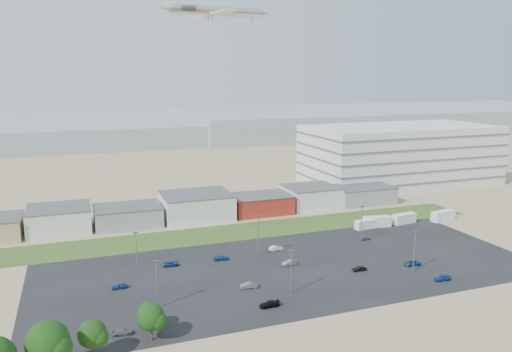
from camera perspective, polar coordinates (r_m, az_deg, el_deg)
name	(u,v)px	position (r m, az deg, el deg)	size (l,w,h in m)	color
ground	(308,306)	(104.60, 5.98, -14.61)	(700.00, 700.00, 0.00)	#927C5D
parking_lot	(290,268)	(123.11, 3.95, -10.47)	(120.00, 50.00, 0.01)	black
grass_strip	(231,232)	(149.68, -2.84, -6.46)	(160.00, 16.00, 0.02)	#314D1D
hills_backdrop	(181,129)	(409.65, -8.52, 5.38)	(700.00, 200.00, 9.00)	gray
building_row	(163,209)	(162.64, -10.61, -3.73)	(170.00, 20.00, 8.00)	silver
parking_garage	(399,155)	(225.10, 16.08, 2.38)	(80.00, 40.00, 25.00)	silver
box_trailer_a	(366,224)	(156.64, 12.48, -5.39)	(7.32, 2.29, 2.75)	silver
box_trailer_b	(377,222)	(159.14, 13.64, -5.09)	(8.62, 2.69, 3.23)	silver
box_trailer_c	(404,219)	(164.93, 16.55, -4.69)	(8.23, 2.57, 3.09)	silver
box_trailer_d	(443,216)	(172.03, 20.59, -4.27)	(8.60, 2.69, 3.23)	silver
tree_left	(48,347)	(86.07, -22.69, -17.55)	(7.04, 7.04, 10.56)	black
tree_mid	(92,337)	(89.75, -18.19, -17.07)	(5.03, 5.03, 7.54)	black
tree_right	(151,320)	(92.40, -11.94, -15.79)	(5.17, 5.17, 7.76)	black
tree_near	(148,314)	(96.57, -12.25, -15.16)	(3.97, 3.97, 5.95)	black
lightpole_front_l	(157,284)	(103.35, -11.28, -12.06)	(1.17, 0.49, 9.98)	slate
lightpole_front_m	(291,272)	(108.26, 4.02, -10.85)	(1.13, 0.47, 9.64)	slate
lightpole_front_r	(414,252)	(125.11, 17.63, -8.23)	(1.16, 0.48, 9.83)	slate
lightpole_back_l	(136,253)	(121.34, -13.50, -8.55)	(1.19, 0.50, 10.12)	slate
lightpole_back_m	(258,236)	(128.67, 0.25, -6.90)	(1.28, 0.53, 10.84)	slate
lightpole_back_r	(362,224)	(143.35, 11.98, -5.37)	(1.20, 0.50, 10.23)	slate
airliner	(218,11)	(199.18, -4.40, 18.28)	(45.68, 31.15, 13.50)	silver
parked_car_0	(412,263)	(130.23, 17.40, -9.48)	(1.88, 4.09, 1.14)	navy
parked_car_1	(359,269)	(123.55, 11.72, -10.33)	(1.19, 3.40, 1.12)	black
parked_car_2	(442,278)	(123.28, 20.52, -10.84)	(1.53, 3.81, 1.30)	navy
parked_car_3	(269,304)	(103.69, 1.54, -14.42)	(1.70, 4.17, 1.21)	black
parked_car_4	(249,285)	(111.96, -0.83, -12.37)	(1.37, 3.93, 1.30)	#595B5E
parked_car_5	(120,286)	(115.69, -15.31, -12.02)	(1.39, 3.47, 1.18)	navy
parked_car_6	(221,258)	(128.12, -3.98, -9.32)	(1.56, 3.83, 1.11)	navy
parked_car_7	(290,263)	(124.86, 3.87, -9.84)	(1.36, 3.91, 1.29)	#595B5E
parked_car_8	(365,238)	(146.15, 12.35, -6.92)	(1.39, 3.46, 1.18)	#595B5E
parked_car_9	(171,264)	(125.76, -9.69, -9.86)	(1.87, 4.06, 1.13)	navy
parked_car_10	(123,332)	(96.87, -14.99, -16.81)	(1.54, 3.79, 1.10)	#595B5E
parked_car_11	(276,248)	(134.57, 2.32, -8.23)	(1.37, 3.93, 1.29)	silver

